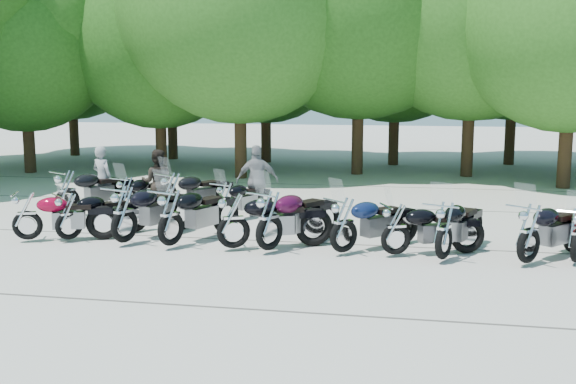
% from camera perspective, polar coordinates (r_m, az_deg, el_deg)
% --- Properties ---
extents(ground, '(90.00, 90.00, 0.00)m').
position_cam_1_polar(ground, '(13.26, -1.19, -5.70)').
color(ground, '#A39E93').
rests_on(ground, ground).
extents(tree_1, '(6.97, 6.97, 8.55)m').
position_cam_1_polar(tree_1, '(28.00, -21.54, 11.88)').
color(tree_1, '#3A2614').
rests_on(tree_1, ground).
extents(tree_2, '(7.31, 7.31, 8.97)m').
position_cam_1_polar(tree_2, '(27.32, -10.95, 12.94)').
color(tree_2, '#3A2614').
rests_on(tree_2, ground).
extents(tree_3, '(8.70, 8.70, 10.67)m').
position_cam_1_polar(tree_3, '(24.77, -4.17, 15.85)').
color(tree_3, '#3A2614').
rests_on(tree_3, ground).
extents(tree_6, '(8.00, 8.00, 9.82)m').
position_cam_1_polar(tree_6, '(24.02, 23.08, 14.16)').
color(tree_6, '#3A2614').
rests_on(tree_6, ground).
extents(tree_9, '(7.59, 7.59, 9.32)m').
position_cam_1_polar(tree_9, '(34.27, -18.02, 12.19)').
color(tree_9, '#3A2614').
rests_on(tree_9, ground).
extents(tree_10, '(7.78, 7.78, 9.55)m').
position_cam_1_polar(tree_10, '(31.56, -9.97, 13.05)').
color(tree_10, '#3A2614').
rests_on(tree_10, ground).
extents(tree_11, '(7.56, 7.56, 9.28)m').
position_cam_1_polar(tree_11, '(29.75, -1.92, 13.12)').
color(tree_11, '#3A2614').
rests_on(tree_11, ground).
extents(tree_12, '(7.88, 7.88, 9.67)m').
position_cam_1_polar(tree_12, '(29.13, 9.16, 13.55)').
color(tree_12, '#3A2614').
rests_on(tree_12, ground).
extents(tree_13, '(8.31, 8.31, 10.20)m').
position_cam_1_polar(tree_13, '(30.43, 18.74, 13.59)').
color(tree_13, '#3A2614').
rests_on(tree_13, ground).
extents(motorcycle_0, '(2.31, 1.42, 1.25)m').
position_cam_1_polar(motorcycle_0, '(15.56, -21.24, -1.76)').
color(motorcycle_0, maroon).
rests_on(motorcycle_0, ground).
extents(motorcycle_1, '(1.88, 2.06, 1.21)m').
position_cam_1_polar(motorcycle_1, '(15.29, -18.09, -1.84)').
color(motorcycle_1, black).
rests_on(motorcycle_1, ground).
extents(motorcycle_2, '(1.63, 2.64, 1.43)m').
position_cam_1_polar(motorcycle_2, '(14.62, -13.73, -1.70)').
color(motorcycle_2, black).
rests_on(motorcycle_2, ground).
extents(motorcycle_3, '(1.69, 2.60, 1.41)m').
position_cam_1_polar(motorcycle_3, '(14.14, -9.93, -1.97)').
color(motorcycle_3, black).
rests_on(motorcycle_3, ground).
extents(motorcycle_4, '(2.48, 1.71, 1.36)m').
position_cam_1_polar(motorcycle_4, '(13.77, -4.65, -2.29)').
color(motorcycle_4, black).
rests_on(motorcycle_4, ground).
extents(motorcycle_5, '(1.99, 2.58, 1.44)m').
position_cam_1_polar(motorcycle_5, '(13.55, -1.60, -2.26)').
color(motorcycle_5, '#340722').
rests_on(motorcycle_5, ground).
extents(motorcycle_6, '(2.14, 2.18, 1.32)m').
position_cam_1_polar(motorcycle_6, '(13.44, 4.75, -2.64)').
color(motorcycle_6, '#0D1739').
rests_on(motorcycle_6, ground).
extents(motorcycle_7, '(2.24, 1.45, 1.22)m').
position_cam_1_polar(motorcycle_7, '(13.42, 9.13, -2.97)').
color(motorcycle_7, black).
rests_on(motorcycle_7, ground).
extents(motorcycle_8, '(1.60, 2.44, 1.33)m').
position_cam_1_polar(motorcycle_8, '(13.20, 13.08, -3.04)').
color(motorcycle_8, black).
rests_on(motorcycle_8, ground).
extents(motorcycle_9, '(2.09, 2.28, 1.34)m').
position_cam_1_polar(motorcycle_9, '(13.36, 19.74, -3.17)').
color(motorcycle_9, black).
rests_on(motorcycle_9, ground).
extents(motorcycle_11, '(1.90, 2.47, 1.38)m').
position_cam_1_polar(motorcycle_11, '(18.17, -18.22, 0.08)').
color(motorcycle_11, black).
rests_on(motorcycle_11, ground).
extents(motorcycle_12, '(1.40, 2.24, 1.21)m').
position_cam_1_polar(motorcycle_12, '(17.60, -13.57, -0.27)').
color(motorcycle_12, black).
rests_on(motorcycle_12, ground).
extents(motorcycle_13, '(1.93, 2.41, 1.36)m').
position_cam_1_polar(motorcycle_13, '(17.15, -9.80, -0.14)').
color(motorcycle_13, black).
rests_on(motorcycle_13, ground).
extents(motorcycle_14, '(1.47, 2.09, 1.15)m').
position_cam_1_polar(motorcycle_14, '(16.59, -5.36, -0.72)').
color(motorcycle_14, black).
rests_on(motorcycle_14, ground).
extents(rider_0, '(0.75, 0.62, 1.76)m').
position_cam_1_polar(rider_0, '(18.90, -15.43, 1.12)').
color(rider_0, gray).
rests_on(rider_0, ground).
extents(rider_1, '(0.96, 0.82, 1.72)m').
position_cam_1_polar(rider_1, '(17.93, -11.00, 0.82)').
color(rider_1, black).
rests_on(rider_1, ground).
extents(rider_2, '(1.16, 0.70, 1.86)m').
position_cam_1_polar(rider_2, '(17.41, -2.61, 0.95)').
color(rider_2, gray).
rests_on(rider_2, ground).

